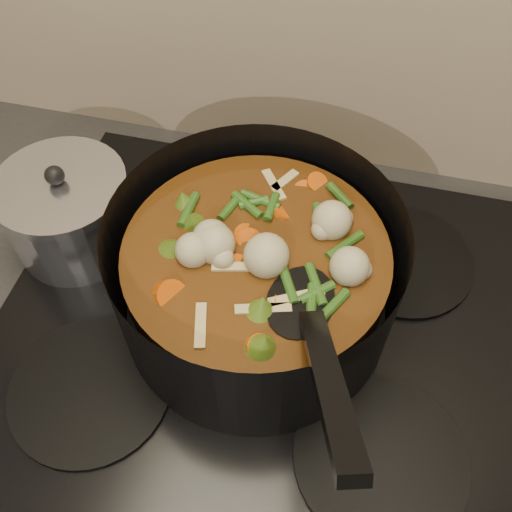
# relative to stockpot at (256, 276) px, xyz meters

# --- Properties ---
(counter) EXTENTS (2.64, 0.64, 0.91)m
(counter) POSITION_rel_stockpot_xyz_m (0.01, -0.01, -0.55)
(counter) COLOR brown
(counter) RESTS_ON ground
(stovetop) EXTENTS (0.62, 0.54, 0.03)m
(stovetop) POSITION_rel_stockpot_xyz_m (0.01, -0.01, -0.08)
(stovetop) COLOR black
(stovetop) RESTS_ON counter
(stockpot) EXTENTS (0.34, 0.42, 0.23)m
(stockpot) POSITION_rel_stockpot_xyz_m (0.00, 0.00, 0.00)
(stockpot) COLOR black
(stockpot) RESTS_ON stovetop
(saucepan) EXTENTS (0.16, 0.16, 0.13)m
(saucepan) POSITION_rel_stockpot_xyz_m (-0.25, 0.05, -0.02)
(saucepan) COLOR silver
(saucepan) RESTS_ON stovetop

